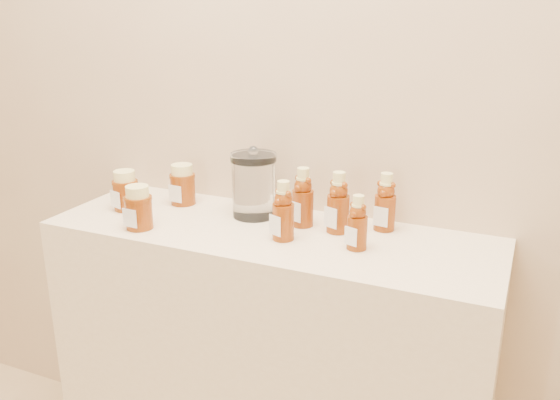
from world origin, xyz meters
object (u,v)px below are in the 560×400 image
at_px(bear_bottle_back_left, 303,193).
at_px(honey_jar_left, 125,190).
at_px(glass_canister, 254,182).
at_px(bear_bottle_front_left, 283,207).
at_px(display_table, 270,376).

height_order(bear_bottle_back_left, honey_jar_left, bear_bottle_back_left).
bearing_deg(honey_jar_left, glass_canister, 32.45).
distance_m(bear_bottle_back_left, honey_jar_left, 0.52).
bearing_deg(honey_jar_left, bear_bottle_front_left, 13.97).
bearing_deg(glass_canister, honey_jar_left, -164.40).
bearing_deg(bear_bottle_back_left, glass_canister, -163.98).
relative_size(bear_bottle_front_left, honey_jar_left, 1.49).
bearing_deg(bear_bottle_front_left, bear_bottle_back_left, 107.76).
height_order(display_table, bear_bottle_front_left, bear_bottle_front_left).
xyz_separation_m(bear_bottle_back_left, bear_bottle_front_left, (-0.01, -0.11, -0.00)).
height_order(bear_bottle_back_left, glass_canister, glass_canister).
xyz_separation_m(display_table, bear_bottle_back_left, (0.07, 0.07, 0.54)).
xyz_separation_m(bear_bottle_front_left, honey_jar_left, (-0.51, 0.03, -0.03)).
xyz_separation_m(display_table, bear_bottle_front_left, (0.06, -0.04, 0.54)).
xyz_separation_m(display_table, glass_canister, (-0.09, 0.09, 0.55)).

